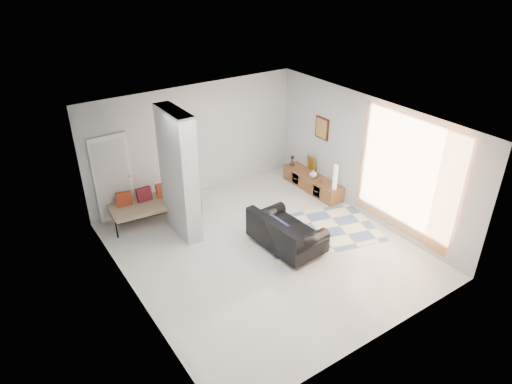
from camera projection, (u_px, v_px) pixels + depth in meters
floor at (265, 249)px, 9.54m from camera, size 6.00×6.00×0.00m
ceiling at (267, 122)px, 8.20m from camera, size 6.00×6.00×0.00m
wall_back at (195, 142)px, 11.05m from camera, size 6.00×0.00×6.00m
wall_front at (383, 271)px, 6.68m from camera, size 6.00×0.00×6.00m
wall_left at (130, 235)px, 7.52m from camera, size 0.00×6.00×6.00m
wall_right at (366, 158)px, 10.22m from camera, size 0.00×6.00×6.00m
partition_column at (179, 174)px, 9.49m from camera, size 0.35×1.20×2.80m
hallway_door at (113, 178)px, 10.18m from camera, size 0.85×0.06×2.04m
curtain at (405, 176)px, 9.32m from camera, size 0.00×2.55×2.55m
wall_art at (322, 128)px, 11.16m from camera, size 0.04×0.45×0.55m
media_console at (312, 182)px, 11.76m from camera, size 0.45×1.91×0.80m
loveseat at (284, 233)px, 9.43m from camera, size 1.06×1.67×0.76m
daybed at (153, 202)px, 10.45m from camera, size 2.06×1.04×0.77m
area_rug at (318, 230)px, 10.16m from camera, size 2.93×2.32×0.01m
cylinder_lamp at (335, 177)px, 10.91m from camera, size 0.11×0.11×0.61m
bronze_figurine at (292, 161)px, 12.15m from camera, size 0.15×0.15×0.27m
vase at (313, 174)px, 11.54m from camera, size 0.23×0.23×0.21m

